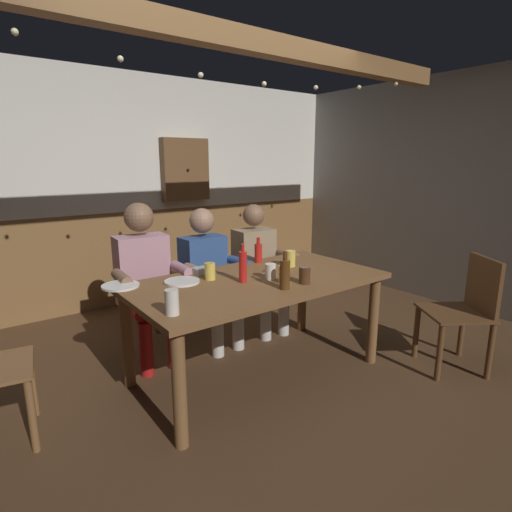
{
  "coord_description": "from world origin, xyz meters",
  "views": [
    {
      "loc": [
        -1.71,
        -2.11,
        1.57
      ],
      "look_at": [
        0.0,
        0.18,
        0.91
      ],
      "focal_mm": 28.78,
      "sensor_mm": 36.0,
      "label": 1
    }
  ],
  "objects_px": {
    "chair_empty_near_left": "(465,309)",
    "person_1": "(208,271)",
    "bottle_0": "(285,274)",
    "pint_glass_1": "(172,302)",
    "bottle_1": "(258,252)",
    "pint_glass_4": "(305,275)",
    "pint_glass_0": "(210,271)",
    "pint_glass_5": "(290,259)",
    "plate_1": "(120,286)",
    "person_0": "(145,275)",
    "wall_dart_cabinet": "(185,170)",
    "table_candle": "(274,269)",
    "bottle_2": "(243,266)",
    "pint_glass_3": "(270,271)",
    "person_2": "(258,262)",
    "pint_glass_2": "(283,274)",
    "chair_empty_near_right": "(159,275)",
    "dining_table": "(257,291)",
    "condiment_caddy": "(202,271)"
  },
  "relations": [
    {
      "from": "table_candle",
      "to": "bottle_2",
      "type": "xyz_separation_m",
      "value": [
        -0.3,
        -0.03,
        0.07
      ]
    },
    {
      "from": "plate_1",
      "to": "pint_glass_4",
      "type": "height_order",
      "value": "pint_glass_4"
    },
    {
      "from": "chair_empty_near_left",
      "to": "pint_glass_1",
      "type": "xyz_separation_m",
      "value": [
        -2.12,
        0.59,
        0.34
      ]
    },
    {
      "from": "person_0",
      "to": "plate_1",
      "type": "distance_m",
      "value": 0.44
    },
    {
      "from": "bottle_2",
      "to": "pint_glass_5",
      "type": "xyz_separation_m",
      "value": [
        0.56,
        0.13,
        -0.05
      ]
    },
    {
      "from": "chair_empty_near_left",
      "to": "person_1",
      "type": "bearing_deg",
      "value": 73.37
    },
    {
      "from": "table_candle",
      "to": "bottle_1",
      "type": "height_order",
      "value": "bottle_1"
    },
    {
      "from": "pint_glass_2",
      "to": "chair_empty_near_left",
      "type": "bearing_deg",
      "value": -28.89
    },
    {
      "from": "bottle_0",
      "to": "pint_glass_1",
      "type": "relative_size",
      "value": 1.8
    },
    {
      "from": "dining_table",
      "to": "pint_glass_5",
      "type": "relative_size",
      "value": 14.25
    },
    {
      "from": "person_0",
      "to": "wall_dart_cabinet",
      "type": "xyz_separation_m",
      "value": [
        1.08,
        1.35,
        0.78
      ]
    },
    {
      "from": "pint_glass_2",
      "to": "pint_glass_4",
      "type": "bearing_deg",
      "value": -42.44
    },
    {
      "from": "person_2",
      "to": "table_candle",
      "type": "xyz_separation_m",
      "value": [
        -0.37,
        -0.68,
        0.13
      ]
    },
    {
      "from": "plate_1",
      "to": "bottle_0",
      "type": "relative_size",
      "value": 0.96
    },
    {
      "from": "bottle_2",
      "to": "pint_glass_3",
      "type": "xyz_separation_m",
      "value": [
        0.2,
        -0.05,
        -0.06
      ]
    },
    {
      "from": "condiment_caddy",
      "to": "pint_glass_4",
      "type": "xyz_separation_m",
      "value": [
        0.44,
        -0.64,
        0.03
      ]
    },
    {
      "from": "person_0",
      "to": "pint_glass_0",
      "type": "xyz_separation_m",
      "value": [
        0.27,
        -0.53,
        0.11
      ]
    },
    {
      "from": "pint_glass_3",
      "to": "pint_glass_0",
      "type": "bearing_deg",
      "value": 144.92
    },
    {
      "from": "condiment_caddy",
      "to": "plate_1",
      "type": "distance_m",
      "value": 0.61
    },
    {
      "from": "dining_table",
      "to": "pint_glass_4",
      "type": "relative_size",
      "value": 15.49
    },
    {
      "from": "person_1",
      "to": "chair_empty_near_right",
      "type": "distance_m",
      "value": 0.77
    },
    {
      "from": "dining_table",
      "to": "pint_glass_5",
      "type": "bearing_deg",
      "value": 16.2
    },
    {
      "from": "plate_1",
      "to": "pint_glass_5",
      "type": "xyz_separation_m",
      "value": [
        1.29,
        -0.27,
        0.06
      ]
    },
    {
      "from": "person_0",
      "to": "chair_empty_near_left",
      "type": "height_order",
      "value": "person_0"
    },
    {
      "from": "bottle_2",
      "to": "pint_glass_2",
      "type": "height_order",
      "value": "bottle_2"
    },
    {
      "from": "table_candle",
      "to": "bottle_0",
      "type": "bearing_deg",
      "value": -117.05
    },
    {
      "from": "pint_glass_2",
      "to": "bottle_0",
      "type": "bearing_deg",
      "value": -124.97
    },
    {
      "from": "bottle_1",
      "to": "pint_glass_1",
      "type": "xyz_separation_m",
      "value": [
        -1.1,
        -0.67,
        -0.01
      ]
    },
    {
      "from": "pint_glass_3",
      "to": "chair_empty_near_left",
      "type": "bearing_deg",
      "value": -33.03
    },
    {
      "from": "wall_dart_cabinet",
      "to": "pint_glass_3",
      "type": "bearing_deg",
      "value": -101.94
    },
    {
      "from": "person_0",
      "to": "pint_glass_1",
      "type": "distance_m",
      "value": 1.04
    },
    {
      "from": "chair_empty_near_left",
      "to": "wall_dart_cabinet",
      "type": "bearing_deg",
      "value": 48.63
    },
    {
      "from": "person_1",
      "to": "pint_glass_2",
      "type": "relative_size",
      "value": 9.57
    },
    {
      "from": "person_1",
      "to": "pint_glass_3",
      "type": "height_order",
      "value": "person_1"
    },
    {
      "from": "bottle_1",
      "to": "pint_glass_4",
      "type": "bearing_deg",
      "value": -99.26
    },
    {
      "from": "chair_empty_near_left",
      "to": "plate_1",
      "type": "bearing_deg",
      "value": 93.17
    },
    {
      "from": "chair_empty_near_left",
      "to": "condiment_caddy",
      "type": "distance_m",
      "value": 2.02
    },
    {
      "from": "pint_glass_2",
      "to": "pint_glass_4",
      "type": "xyz_separation_m",
      "value": [
        0.11,
        -0.1,
        -0.0
      ]
    },
    {
      "from": "pint_glass_0",
      "to": "pint_glass_1",
      "type": "relative_size",
      "value": 0.85
    },
    {
      "from": "chair_empty_near_right",
      "to": "pint_glass_5",
      "type": "distance_m",
      "value": 1.47
    },
    {
      "from": "condiment_caddy",
      "to": "pint_glass_5",
      "type": "height_order",
      "value": "pint_glass_5"
    },
    {
      "from": "pint_glass_2",
      "to": "pint_glass_3",
      "type": "xyz_separation_m",
      "value": [
        -0.01,
        0.13,
        -0.01
      ]
    },
    {
      "from": "person_0",
      "to": "pint_glass_0",
      "type": "relative_size",
      "value": 10.36
    },
    {
      "from": "person_2",
      "to": "wall_dart_cabinet",
      "type": "xyz_separation_m",
      "value": [
        -0.02,
        1.36,
        0.83
      ]
    },
    {
      "from": "person_0",
      "to": "bottle_0",
      "type": "distance_m",
      "value": 1.18
    },
    {
      "from": "person_2",
      "to": "plate_1",
      "type": "bearing_deg",
      "value": 16.39
    },
    {
      "from": "person_2",
      "to": "pint_glass_0",
      "type": "bearing_deg",
      "value": 36.18
    },
    {
      "from": "pint_glass_0",
      "to": "pint_glass_5",
      "type": "height_order",
      "value": "pint_glass_5"
    },
    {
      "from": "person_1",
      "to": "chair_empty_near_left",
      "type": "bearing_deg",
      "value": 127.42
    },
    {
      "from": "table_candle",
      "to": "bottle_0",
      "type": "distance_m",
      "value": 0.37
    }
  ]
}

